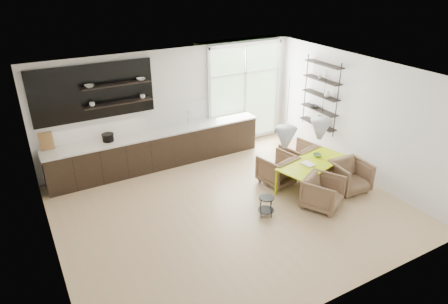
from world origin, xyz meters
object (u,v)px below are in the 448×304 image
Objects in this scene: armchair_back_left at (277,169)px; armchair_front_left at (323,193)px; armchair_front_right at (350,176)px; wire_stool at (266,204)px; armchair_back_right at (298,157)px; dining_table at (313,164)px.

armchair_back_left reaches higher than armchair_front_left.
armchair_front_right is 1.82× the size of wire_stool.
armchair_front_left is (-0.65, -1.63, -0.00)m from armchair_back_right.
armchair_back_right is 2.29m from wire_stool.
armchair_back_right is 0.98× the size of armchair_front_right.
armchair_front_left is 0.98× the size of armchair_front_right.
armchair_front_left reaches higher than dining_table.
wire_stool is (-2.26, 0.09, -0.08)m from armchair_front_right.
armchair_front_right is at bearing -15.55° from armchair_front_left.
armchair_front_left reaches higher than wire_stool.
armchair_back_left is at bearing 70.19° from armchair_front_left.
dining_table is 1.67m from wire_stool.
armchair_back_right reaches higher than wire_stool.
armchair_front_right reaches higher than armchair_back_right.
armchair_front_right reaches higher than dining_table.
wire_stool is at bearing -178.09° from armchair_front_right.
dining_table is 4.49× the size of wire_stool.
armchair_back_right is at bearing 34.58° from wire_stool.
armchair_back_left reaches higher than armchair_back_right.
dining_table is at bearing 15.49° from wire_stool.
armchair_front_right is at bearing -53.47° from dining_table.
armchair_back_left is 1.37m from armchair_front_left.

